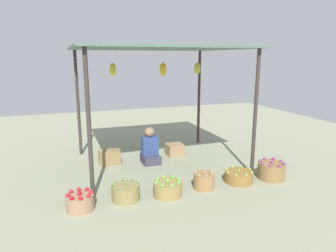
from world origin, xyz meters
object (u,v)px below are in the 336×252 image
(basket_green_chilies, at_px, (126,192))
(wooden_crate_stacked_rear, at_px, (175,150))
(basket_green_apples, at_px, (168,188))
(basket_red_apples, at_px, (80,202))
(basket_limes, at_px, (239,177))
(basket_potatoes, at_px, (204,181))
(vendor_person, at_px, (150,149))
(basket_purple_onions, at_px, (271,171))
(wooden_crate_near_vendor, at_px, (110,157))

(basket_green_chilies, distance_m, wooden_crate_stacked_rear, 2.45)
(basket_green_apples, bearing_deg, basket_red_apples, 179.91)
(basket_green_apples, distance_m, basket_limes, 1.41)
(basket_red_apples, height_order, basket_potatoes, basket_potatoes)
(vendor_person, relative_size, basket_potatoes, 2.16)
(basket_purple_onions, bearing_deg, basket_green_apples, -179.17)
(basket_green_apples, distance_m, basket_purple_onions, 2.08)
(basket_red_apples, distance_m, basket_green_chilies, 0.71)
(wooden_crate_stacked_rear, bearing_deg, basket_limes, -74.30)
(basket_red_apples, bearing_deg, basket_green_apples, -0.09)
(vendor_person, xyz_separation_m, wooden_crate_near_vendor, (-0.84, 0.21, -0.15))
(basket_green_apples, relative_size, basket_potatoes, 1.32)
(basket_green_apples, bearing_deg, wooden_crate_stacked_rear, 65.75)
(basket_green_chilies, height_order, basket_green_apples, basket_green_apples)
(basket_potatoes, xyz_separation_m, wooden_crate_stacked_rear, (0.20, 1.91, -0.01))
(wooden_crate_near_vendor, bearing_deg, basket_green_chilies, -91.27)
(basket_green_apples, relative_size, wooden_crate_near_vendor, 1.09)
(basket_green_apples, bearing_deg, basket_limes, 3.50)
(basket_green_chilies, height_order, wooden_crate_near_vendor, wooden_crate_near_vendor)
(basket_green_chilies, bearing_deg, wooden_crate_stacked_rear, 50.24)
(basket_potatoes, bearing_deg, wooden_crate_near_vendor, 126.29)
(basket_green_apples, xyz_separation_m, basket_potatoes, (0.69, 0.05, 0.02))
(basket_green_chilies, bearing_deg, basket_red_apples, -173.86)
(basket_red_apples, relative_size, basket_potatoes, 1.15)
(basket_limes, distance_m, wooden_crate_near_vendor, 2.72)
(basket_green_chilies, bearing_deg, wooden_crate_near_vendor, 88.73)
(basket_green_chilies, distance_m, basket_potatoes, 1.37)
(wooden_crate_near_vendor, height_order, wooden_crate_stacked_rear, wooden_crate_near_vendor)
(vendor_person, height_order, wooden_crate_stacked_rear, vendor_person)
(basket_green_apples, relative_size, basket_limes, 0.93)
(basket_green_chilies, relative_size, wooden_crate_stacked_rear, 1.19)
(wooden_crate_stacked_rear, bearing_deg, wooden_crate_near_vendor, -176.25)
(vendor_person, height_order, basket_potatoes, vendor_person)
(vendor_person, height_order, basket_green_chilies, vendor_person)
(basket_limes, bearing_deg, basket_purple_onions, -4.81)
(basket_green_apples, height_order, wooden_crate_near_vendor, wooden_crate_near_vendor)
(basket_potatoes, xyz_separation_m, basket_limes, (0.72, 0.04, -0.04))
(basket_red_apples, relative_size, basket_green_apples, 0.87)
(basket_limes, bearing_deg, basket_green_apples, -176.50)
(basket_green_apples, xyz_separation_m, wooden_crate_stacked_rear, (0.88, 1.96, 0.01))
(wooden_crate_near_vendor, bearing_deg, basket_potatoes, -53.71)
(basket_red_apples, relative_size, basket_green_chilies, 0.93)
(basket_potatoes, height_order, wooden_crate_stacked_rear, basket_potatoes)
(basket_purple_onions, bearing_deg, vendor_person, 139.32)
(basket_green_apples, relative_size, wooden_crate_stacked_rear, 1.26)
(vendor_person, bearing_deg, wooden_crate_stacked_rear, 24.04)
(basket_limes, bearing_deg, basket_red_apples, -178.28)
(wooden_crate_stacked_rear, bearing_deg, basket_green_chilies, -129.76)
(vendor_person, bearing_deg, basket_green_apples, -96.58)
(wooden_crate_near_vendor, bearing_deg, basket_purple_onions, -33.93)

